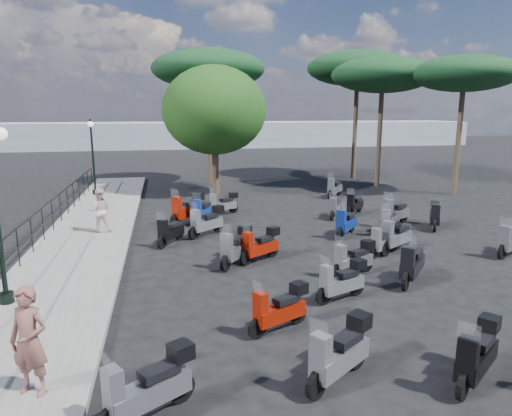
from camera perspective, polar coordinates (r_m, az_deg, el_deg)
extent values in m
plane|color=black|center=(13.71, 5.01, -6.77)|extent=(120.00, 120.00, 0.00)
cube|color=slate|center=(16.28, -20.83, -4.21)|extent=(3.00, 30.00, 0.15)
cylinder|color=black|center=(13.04, -29.24, -6.08)|extent=(0.04, 0.04, 1.10)
cylinder|color=black|center=(14.29, -27.61, -4.41)|extent=(0.04, 0.04, 1.10)
cylinder|color=black|center=(15.57, -26.24, -3.01)|extent=(0.04, 0.04, 1.10)
cylinder|color=black|center=(16.85, -25.09, -1.83)|extent=(0.04, 0.04, 1.10)
cylinder|color=black|center=(18.15, -24.11, -0.81)|extent=(0.04, 0.04, 1.10)
cylinder|color=black|center=(19.46, -23.25, 0.07)|extent=(0.04, 0.04, 1.10)
cylinder|color=black|center=(20.77, -22.51, 0.85)|extent=(0.04, 0.04, 1.10)
cylinder|color=black|center=(22.10, -21.85, 1.52)|extent=(0.04, 0.04, 1.10)
cylinder|color=black|center=(23.42, -21.27, 2.13)|extent=(0.04, 0.04, 1.10)
cylinder|color=black|center=(24.76, -20.75, 2.66)|extent=(0.04, 0.04, 1.10)
cylinder|color=black|center=(26.09, -20.28, 3.14)|extent=(0.04, 0.04, 1.10)
cylinder|color=black|center=(27.43, -19.86, 3.58)|extent=(0.04, 0.04, 1.10)
cylinder|color=black|center=(28.77, -19.47, 3.97)|extent=(0.04, 0.04, 1.10)
cube|color=black|center=(16.09, -25.82, -0.57)|extent=(0.04, 26.00, 0.04)
cube|color=black|center=(16.21, -25.65, -2.40)|extent=(0.04, 26.00, 0.04)
cylinder|color=black|center=(11.95, -28.72, -9.80)|extent=(0.32, 0.32, 0.24)
sphere|color=white|center=(11.58, -29.29, 8.10)|extent=(0.28, 0.28, 0.28)
cylinder|color=black|center=(25.21, -19.42, 1.91)|extent=(0.31, 0.31, 0.23)
cylinder|color=black|center=(24.97, -19.71, 5.99)|extent=(0.11, 0.11, 3.84)
cylinder|color=black|center=(24.87, -20.00, 10.06)|extent=(0.19, 0.86, 0.04)
sphere|color=white|center=(25.30, -20.02, 9.87)|extent=(0.27, 0.27, 0.27)
sphere|color=white|center=(24.44, -19.95, 9.82)|extent=(0.27, 0.27, 0.27)
imported|color=brown|center=(7.95, -26.49, -14.67)|extent=(0.74, 0.63, 1.72)
imported|color=beige|center=(17.15, -18.98, -0.28)|extent=(0.82, 0.67, 1.58)
cylinder|color=black|center=(7.64, -9.35, -21.33)|extent=(0.44, 0.33, 0.46)
cube|color=#56575E|center=(7.32, -13.10, -21.54)|extent=(1.24, 0.95, 0.33)
cube|color=black|center=(7.24, -12.03, -19.33)|extent=(0.65, 0.55, 0.14)
cube|color=#56575E|center=(6.96, -17.40, -21.05)|extent=(0.33, 0.36, 0.68)
plane|color=white|center=(6.72, -18.11, -18.06)|extent=(0.26, 0.35, 0.36)
cube|color=black|center=(7.33, -9.40, -17.23)|extent=(0.44, 0.44, 0.25)
cylinder|color=black|center=(7.67, 7.58, -21.05)|extent=(0.45, 0.36, 0.48)
cylinder|color=black|center=(8.54, 12.53, -17.53)|extent=(0.45, 0.36, 0.48)
cube|color=gray|center=(8.04, 10.47, -17.96)|extent=(1.26, 1.03, 0.34)
cube|color=black|center=(8.03, 11.23, -15.75)|extent=(0.66, 0.59, 0.14)
cube|color=gray|center=(7.49, 8.06, -17.84)|extent=(0.35, 0.37, 0.70)
plane|color=white|center=(7.23, 7.88, -14.92)|extent=(0.28, 0.36, 0.37)
cube|color=black|center=(8.26, 12.81, -13.60)|extent=(0.46, 0.46, 0.26)
cylinder|color=black|center=(13.35, -1.23, -6.24)|extent=(0.42, 0.32, 0.45)
cylinder|color=black|center=(14.10, 2.09, -5.24)|extent=(0.42, 0.32, 0.45)
cube|color=#921605|center=(13.70, 0.62, -5.02)|extent=(1.18, 0.92, 0.32)
cube|color=black|center=(13.73, 1.08, -3.85)|extent=(0.62, 0.54, 0.13)
cube|color=#921605|center=(13.27, -1.00, -4.42)|extent=(0.32, 0.35, 0.65)
plane|color=white|center=(13.12, -1.18, -2.72)|extent=(0.25, 0.34, 0.35)
cube|color=black|center=(13.94, 2.16, -2.89)|extent=(0.43, 0.42, 0.24)
cylinder|color=black|center=(12.87, -3.82, -6.87)|extent=(0.37, 0.45, 0.49)
cylinder|color=black|center=(13.90, -1.43, -5.40)|extent=(0.37, 0.45, 0.49)
cube|color=gray|center=(13.37, -2.48, -5.30)|extent=(1.05, 1.27, 0.35)
cube|color=black|center=(13.44, -2.16, -3.95)|extent=(0.60, 0.67, 0.14)
cube|color=gray|center=(12.80, -3.67, -4.79)|extent=(0.38, 0.36, 0.71)
plane|color=white|center=(12.62, -3.83, -2.87)|extent=(0.36, 0.29, 0.38)
cube|color=black|center=(13.74, -1.40, -2.79)|extent=(0.47, 0.47, 0.26)
cylinder|color=black|center=(15.18, -11.67, -4.23)|extent=(0.31, 0.42, 0.44)
cylinder|color=black|center=(16.08, -9.57, -3.23)|extent=(0.31, 0.42, 0.44)
cube|color=black|center=(15.62, -10.53, -3.09)|extent=(0.90, 1.17, 0.31)
cube|color=black|center=(15.69, -10.27, -2.05)|extent=(0.53, 0.61, 0.13)
cube|color=black|center=(15.13, -11.59, -2.63)|extent=(0.34, 0.32, 0.64)
plane|color=white|center=(14.99, -11.77, -1.15)|extent=(0.33, 0.25, 0.34)
cylinder|color=black|center=(17.91, -10.02, -1.50)|extent=(0.46, 0.46, 0.54)
cylinder|color=black|center=(18.87, -7.22, -0.72)|extent=(0.46, 0.46, 0.54)
cube|color=#921605|center=(18.38, -8.48, -0.46)|extent=(1.30, 1.29, 0.38)
cube|color=black|center=(18.46, -8.12, 0.60)|extent=(0.71, 0.71, 0.16)
cube|color=#921605|center=(17.86, -9.88, 0.16)|extent=(0.41, 0.41, 0.78)
plane|color=white|center=(17.72, -10.09, 1.71)|extent=(0.36, 0.36, 0.41)
cube|color=black|center=(18.75, -7.23, 1.43)|extent=(0.52, 0.52, 0.29)
cylinder|color=black|center=(8.26, 24.46, -19.59)|extent=(0.43, 0.36, 0.46)
cylinder|color=black|center=(9.24, 26.74, -16.25)|extent=(0.43, 0.36, 0.46)
cube|color=black|center=(8.71, 25.88, -16.69)|extent=(1.20, 1.02, 0.33)
cube|color=black|center=(8.73, 26.36, -14.67)|extent=(0.64, 0.58, 0.14)
cube|color=black|center=(8.11, 24.92, -16.64)|extent=(0.34, 0.36, 0.68)
plane|color=white|center=(7.86, 25.08, -14.02)|extent=(0.28, 0.34, 0.36)
cube|color=black|center=(9.00, 27.15, -12.71)|extent=(0.45, 0.44, 0.25)
cylinder|color=black|center=(9.30, 0.19, -14.79)|extent=(0.43, 0.27, 0.43)
cylinder|color=black|center=(9.93, 5.24, -13.01)|extent=(0.43, 0.27, 0.43)
cube|color=#921605|center=(9.56, 3.03, -12.94)|extent=(1.18, 0.79, 0.31)
cube|color=black|center=(9.55, 3.76, -11.33)|extent=(0.60, 0.48, 0.13)
cube|color=#921605|center=(9.16, 0.56, -12.36)|extent=(0.30, 0.33, 0.63)
plane|color=white|center=(8.97, 0.29, -10.10)|extent=(0.21, 0.34, 0.33)
cube|color=black|center=(9.71, 5.39, -9.91)|extent=(0.40, 0.39, 0.23)
cylinder|color=black|center=(16.10, -7.73, -3.07)|extent=(0.43, 0.38, 0.48)
cylinder|color=black|center=(16.91, -4.77, -2.26)|extent=(0.43, 0.38, 0.48)
cube|color=gray|center=(16.49, -6.10, -2.02)|extent=(1.22, 1.09, 0.34)
cube|color=black|center=(16.54, -5.71, -0.97)|extent=(0.65, 0.61, 0.14)
cube|color=gray|center=(16.04, -7.57, -1.43)|extent=(0.36, 0.37, 0.70)
plane|color=white|center=(15.90, -7.77, 0.11)|extent=(0.30, 0.34, 0.37)
cube|color=black|center=(16.78, -4.76, -0.13)|extent=(0.47, 0.46, 0.26)
cylinder|color=black|center=(17.88, -7.41, -1.54)|extent=(0.31, 0.47, 0.48)
cylinder|color=black|center=(18.95, -5.97, -0.72)|extent=(0.31, 0.47, 0.48)
cube|color=navy|center=(18.42, -6.62, -0.54)|extent=(0.90, 1.31, 0.34)
cube|color=black|center=(18.51, -6.44, 0.41)|extent=(0.54, 0.67, 0.14)
cube|color=navy|center=(17.85, -7.35, -0.05)|extent=(0.37, 0.33, 0.70)
plane|color=white|center=(17.70, -7.46, 1.33)|extent=(0.37, 0.25, 0.37)
cylinder|color=black|center=(19.54, -5.55, -0.39)|extent=(0.43, 0.26, 0.43)
cylinder|color=black|center=(20.08, -2.86, 0.00)|extent=(0.43, 0.26, 0.43)
cube|color=gray|center=(19.79, -4.08, 0.29)|extent=(1.20, 0.76, 0.31)
cube|color=black|center=(19.82, -3.71, 1.06)|extent=(0.61, 0.47, 0.13)
cube|color=gray|center=(19.49, -5.39, 0.84)|extent=(0.29, 0.33, 0.63)
plane|color=white|center=(19.39, -5.55, 2.00)|extent=(0.20, 0.34, 0.34)
cube|color=black|center=(19.98, -2.83, 1.63)|extent=(0.40, 0.39, 0.24)
cylinder|color=black|center=(12.46, 10.21, -7.83)|extent=(0.43, 0.24, 0.43)
cylinder|color=black|center=(13.19, 13.64, -6.85)|extent=(0.43, 0.24, 0.43)
cube|color=gray|center=(12.80, 12.15, -6.60)|extent=(1.20, 0.72, 0.31)
cube|color=black|center=(12.83, 12.69, -5.41)|extent=(0.60, 0.45, 0.13)
cube|color=gray|center=(12.38, 10.53, -5.96)|extent=(0.28, 0.32, 0.63)
plane|color=white|center=(12.23, 10.42, -4.20)|extent=(0.19, 0.34, 0.33)
cube|color=black|center=(13.04, 13.82, -4.44)|extent=(0.39, 0.38, 0.23)
cylinder|color=black|center=(14.41, 14.56, -5.29)|extent=(0.41, 0.29, 0.42)
cylinder|color=black|center=(15.28, 16.76, -4.43)|extent=(0.41, 0.29, 0.42)
cube|color=gray|center=(14.83, 15.82, -4.22)|extent=(1.14, 0.85, 0.30)
cube|color=black|center=(14.89, 16.18, -3.19)|extent=(0.59, 0.50, 0.12)
cube|color=gray|center=(14.36, 14.80, -3.68)|extent=(0.30, 0.33, 0.62)
plane|color=white|center=(14.21, 14.77, -2.18)|extent=(0.23, 0.32, 0.33)
cube|color=black|center=(15.15, 16.92, -2.36)|extent=(0.40, 0.40, 0.23)
cylinder|color=black|center=(16.15, 10.45, -3.11)|extent=(0.40, 0.42, 0.48)
cylinder|color=black|center=(17.25, 11.87, -2.19)|extent=(0.40, 0.42, 0.48)
cube|color=navy|center=(16.70, 11.27, -2.00)|extent=(1.13, 1.19, 0.34)
cube|color=black|center=(16.79, 11.51, -0.95)|extent=(0.63, 0.65, 0.14)
cube|color=navy|center=(16.11, 10.61, -1.46)|extent=(0.37, 0.37, 0.70)
plane|color=white|center=(15.96, 10.60, 0.07)|extent=(0.33, 0.32, 0.37)
cylinder|color=black|center=(18.92, 9.51, -0.92)|extent=(0.30, 0.41, 0.43)
cylinder|color=black|center=(19.94, 10.13, -0.28)|extent=(0.30, 0.41, 0.43)
cube|color=#56575E|center=(19.44, 9.87, -0.11)|extent=(0.87, 1.13, 0.30)
cube|color=black|center=(19.54, 9.98, 0.69)|extent=(0.51, 0.59, 0.12)
cube|color=#56575E|center=(18.91, 9.59, 0.32)|extent=(0.33, 0.31, 0.62)
plane|color=white|center=(18.78, 9.60, 1.48)|extent=(0.32, 0.24, 0.33)
cylinder|color=black|center=(12.12, 18.20, -8.65)|extent=(0.42, 0.45, 0.51)
cylinder|color=black|center=(13.30, 19.43, -6.89)|extent=(0.42, 0.45, 0.51)
cube|color=black|center=(12.69, 18.95, -6.85)|extent=(1.19, 1.26, 0.36)
cube|color=black|center=(12.77, 19.21, -5.36)|extent=(0.66, 0.68, 0.15)
cube|color=black|center=(12.04, 18.44, -6.36)|extent=(0.39, 0.38, 0.74)
plane|color=white|center=(11.84, 18.53, -4.26)|extent=(0.35, 0.33, 0.39)
cylinder|color=black|center=(14.71, 15.85, -4.85)|extent=(0.48, 0.36, 0.50)
cylinder|color=black|center=(15.77, 18.17, -3.85)|extent=(0.48, 0.36, 0.50)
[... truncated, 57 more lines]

